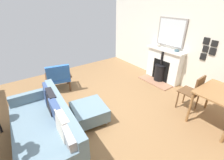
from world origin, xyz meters
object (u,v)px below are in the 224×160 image
mantel_bowl_near (159,46)px  dining_table (221,97)px  mantel_bowl_far (177,51)px  ottoman (89,111)px  armchair_accent (58,76)px  sofa (47,129)px  dining_chair_near_fireplace (194,91)px  fireplace (163,67)px

mantel_bowl_near → dining_table: bearing=70.6°
mantel_bowl_far → ottoman: (2.86, -0.01, -0.83)m
ottoman → armchair_accent: 1.62m
sofa → dining_chair_near_fireplace: 3.11m
mantel_bowl_near → mantel_bowl_far: mantel_bowl_near is taller
mantel_bowl_near → dining_chair_near_fireplace: 1.95m
mantel_bowl_far → mantel_bowl_near: bearing=-90.0°
mantel_bowl_near → dining_table: size_ratio=0.13×
armchair_accent → ottoman: bearing=92.6°
dining_chair_near_fireplace → armchair_accent: bearing=-51.3°
ottoman → sofa: bearing=8.9°
fireplace → ottoman: bearing=6.7°
mantel_bowl_near → dining_table: mantel_bowl_near is taller
mantel_bowl_far → dining_table: 1.83m
fireplace → ottoman: (2.81, 0.33, -0.24)m
sofa → dining_chair_near_fireplace: (-2.96, 0.94, 0.17)m
fireplace → mantel_bowl_far: size_ratio=9.11×
fireplace → dining_chair_near_fireplace: 1.59m
sofa → ottoman: (-0.89, -0.14, -0.14)m
ottoman → dining_chair_near_fireplace: 2.35m
sofa → mantel_bowl_near: bearing=-168.4°
dining_chair_near_fireplace → dining_table: bearing=89.7°
mantel_bowl_near → armchair_accent: 3.15m
dining_table → mantel_bowl_near: bearing=-109.4°
sofa → dining_table: (-2.96, 1.47, 0.28)m
fireplace → armchair_accent: (2.88, -1.27, -0.02)m
ottoman → dining_chair_near_fireplace: bearing=152.5°
sofa → ottoman: 0.91m
fireplace → mantel_bowl_far: bearing=98.0°
fireplace → armchair_accent: 3.15m
mantel_bowl_far → ottoman: mantel_bowl_far is taller
dining_table → armchair_accent: bearing=-56.3°
mantel_bowl_near → sofa: 3.89m
sofa → ottoman: size_ratio=2.51×
sofa → dining_chair_near_fireplace: size_ratio=2.22×
dining_chair_near_fireplace → mantel_bowl_far: bearing=-126.4°
ottoman → dining_table: (-2.07, 1.61, 0.42)m
dining_table → mantel_bowl_far: bearing=-116.3°
mantel_bowl_far → dining_table: size_ratio=0.15×
dining_table → sofa: bearing=-26.4°
mantel_bowl_near → sofa: size_ratio=0.06×
mantel_bowl_near → sofa: bearing=11.6°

